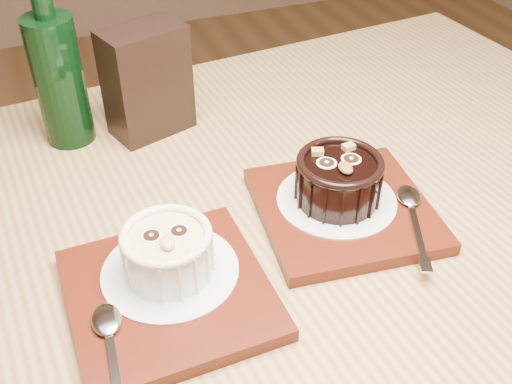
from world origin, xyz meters
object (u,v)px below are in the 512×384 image
(table, at_px, (238,303))
(green_bottle, at_px, (59,76))
(tray_left, at_px, (169,294))
(ramekin_dark, at_px, (339,178))
(condiment_stand, at_px, (147,81))
(ramekin_white, at_px, (168,250))
(tray_right, at_px, (344,209))

(table, height_order, green_bottle, green_bottle)
(tray_left, relative_size, ramekin_dark, 1.94)
(table, height_order, condiment_stand, condiment_stand)
(ramekin_white, bearing_deg, tray_right, 14.77)
(tray_right, bearing_deg, ramekin_white, -171.71)
(ramekin_white, bearing_deg, condiment_stand, 86.46)
(tray_left, xyz_separation_m, condiment_stand, (0.06, 0.30, 0.06))
(tray_left, bearing_deg, green_bottle, 98.31)
(condiment_stand, bearing_deg, ramekin_dark, -58.35)
(tray_left, bearing_deg, tray_right, 13.34)
(tray_right, height_order, condiment_stand, condiment_stand)
(tray_right, xyz_separation_m, condiment_stand, (-0.15, 0.25, 0.06))
(ramekin_dark, xyz_separation_m, condiment_stand, (-0.15, 0.24, 0.02))
(condiment_stand, distance_m, green_bottle, 0.11)
(ramekin_dark, xyz_separation_m, green_bottle, (-0.25, 0.26, 0.04))
(ramekin_white, distance_m, tray_right, 0.21)
(ramekin_white, distance_m, ramekin_dark, 0.20)
(condiment_stand, bearing_deg, ramekin_white, -100.02)
(ramekin_white, height_order, condiment_stand, condiment_stand)
(tray_left, height_order, ramekin_dark, ramekin_dark)
(tray_left, relative_size, ramekin_white, 2.13)
(tray_right, bearing_deg, condiment_stand, 121.51)
(ramekin_dark, bearing_deg, tray_right, -56.11)
(table, distance_m, green_bottle, 0.35)
(tray_right, relative_size, green_bottle, 0.79)
(tray_right, bearing_deg, ramekin_dark, 117.52)
(tray_right, height_order, green_bottle, green_bottle)
(tray_left, bearing_deg, table, 30.07)
(condiment_stand, bearing_deg, tray_right, -58.49)
(tray_left, xyz_separation_m, ramekin_dark, (0.20, 0.06, 0.04))
(condiment_stand, bearing_deg, tray_left, -100.73)
(ramekin_white, bearing_deg, ramekin_dark, 17.56)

